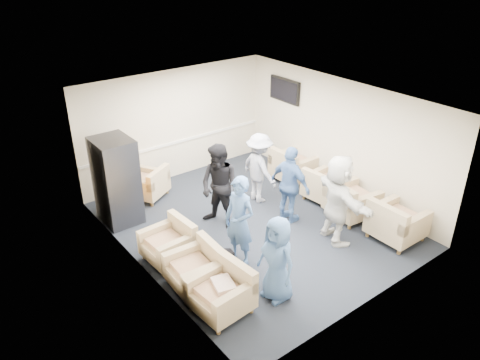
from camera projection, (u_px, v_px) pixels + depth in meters
floor at (252, 224)px, 9.84m from camera, size 6.00×6.00×0.00m
ceiling at (254, 100)px, 8.61m from camera, size 6.00×6.00×0.00m
back_wall at (176, 125)px, 11.34m from camera, size 5.00×0.02×2.70m
front_wall at (377, 233)px, 7.10m from camera, size 5.00×0.02×2.70m
left_wall at (138, 205)px, 7.87m from camera, size 0.02×6.00×2.70m
right_wall at (339, 138)px, 10.58m from camera, size 0.02×6.00×2.70m
chair_rail at (177, 142)px, 11.53m from camera, size 4.98×0.04×0.06m
tv at (285, 90)px, 11.50m from camera, size 0.10×1.00×0.58m
armchair_left_near at (224, 293)px, 7.41m from camera, size 0.90×0.90×0.67m
armchair_left_mid at (198, 269)px, 7.95m from camera, size 0.88×0.88×0.66m
armchair_left_far at (171, 244)px, 8.63m from camera, size 0.86×0.86×0.65m
armchair_right_near at (395, 224)px, 9.17m from camera, size 0.93×0.93×0.74m
armchair_right_midnear at (350, 202)px, 9.95m from camera, size 1.02×1.02×0.73m
armchair_right_midfar at (324, 187)px, 10.61m from camera, size 0.89×0.89×0.67m
armchair_right_far at (292, 167)px, 11.48m from camera, size 0.92×0.92×0.73m
armchair_corner at (149, 185)px, 10.74m from camera, size 1.10×1.10×0.64m
vending_machine at (117, 181)px, 9.61m from camera, size 0.75×0.87×1.84m
backpack at (226, 259)px, 8.39m from camera, size 0.28×0.22×0.44m
pillow at (223, 285)px, 7.32m from camera, size 0.40×0.46×0.11m
person_front_left at (277, 259)px, 7.51m from camera, size 0.51×0.75×1.51m
person_mid_left at (240, 221)px, 8.32m from camera, size 0.53×0.70×1.72m
person_back_left at (220, 187)px, 9.42m from camera, size 0.92×1.04×1.79m
person_back_right at (259, 168)px, 10.41m from camera, size 0.63×1.06×1.62m
person_mid_right at (290, 185)px, 9.62m from camera, size 0.53×1.03×1.68m
person_front_right at (338, 199)px, 8.94m from camera, size 1.00×1.77×1.82m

